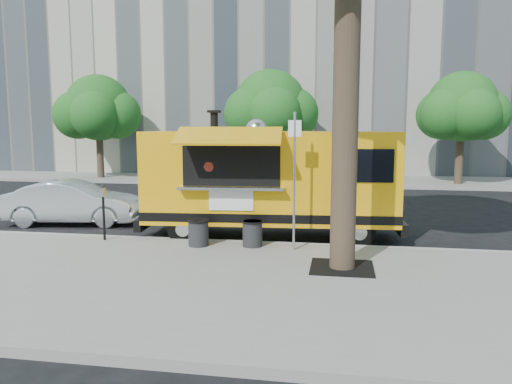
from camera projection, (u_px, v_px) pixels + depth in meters
ground at (239, 238)px, 12.76m from camera, size 120.00×120.00×0.00m
sidewalk at (193, 284)px, 8.84m from camera, size 60.00×6.00×0.15m
curb at (231, 244)px, 11.84m from camera, size 60.00×0.14×0.16m
far_sidewalk at (291, 180)px, 25.94m from camera, size 60.00×5.00×0.15m
building_mid at (494, 13)px, 31.92m from camera, size 20.00×14.00×20.00m
tree_well at (342, 267)px, 9.57m from camera, size 1.20×1.20×0.02m
far_tree_a at (98, 108)px, 25.95m from camera, size 3.42×3.42×5.36m
far_tree_b at (270, 106)px, 24.83m from camera, size 3.60×3.60×5.50m
far_tree_c at (462, 107)px, 23.05m from camera, size 3.24×3.24×5.21m
sign_post at (294, 173)px, 10.75m from camera, size 0.28×0.06×3.00m
parking_meter at (103, 205)px, 11.82m from camera, size 0.11×0.11×1.33m
food_truck at (269, 179)px, 12.60m from camera, size 6.68×3.40×3.22m
sedan at (73, 203)px, 14.50m from camera, size 4.04×1.94×1.28m
trash_bin_left at (198, 232)px, 11.30m from camera, size 0.50×0.50×0.60m
trash_bin_right at (252, 233)px, 11.25m from camera, size 0.49×0.49×0.58m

